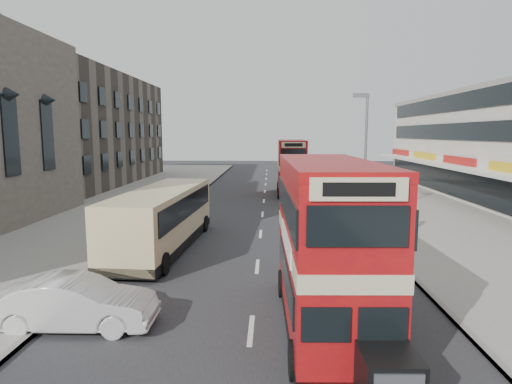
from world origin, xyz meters
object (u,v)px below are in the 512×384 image
(street_lamp, at_px, (365,147))
(pedestrian_far, at_px, (363,186))
(car_right_b, at_px, (321,200))
(car_left_front, at_px, (76,303))
(pedestrian_near, at_px, (406,215))
(coach, at_px, (162,216))
(car_right_c, at_px, (313,184))
(car_right_a, at_px, (342,218))
(bus_second, at_px, (291,167))
(bus_main, at_px, (327,244))
(cyclist, at_px, (335,208))

(street_lamp, bearing_deg, pedestrian_far, 78.12)
(car_right_b, bearing_deg, car_left_front, -28.45)
(street_lamp, xyz_separation_m, pedestrian_near, (1.69, -3.53, -3.72))
(coach, height_order, car_right_c, coach)
(car_left_front, relative_size, pedestrian_far, 2.73)
(car_right_a, height_order, pedestrian_far, pedestrian_far)
(bus_second, bearing_deg, bus_main, 89.67)
(pedestrian_far, bearing_deg, car_left_front, -105.36)
(street_lamp, relative_size, car_right_c, 2.13)
(street_lamp, distance_m, car_right_b, 6.88)
(car_left_front, bearing_deg, car_right_a, -37.28)
(bus_second, distance_m, car_right_b, 7.61)
(bus_second, xyz_separation_m, pedestrian_far, (6.30, -1.36, -1.57))
(bus_second, bearing_deg, car_right_a, 99.22)
(car_right_b, distance_m, pedestrian_near, 9.39)
(bus_main, relative_size, car_right_a, 1.86)
(coach, relative_size, car_right_a, 2.26)
(pedestrian_near, relative_size, cyclist, 0.82)
(car_left_front, bearing_deg, pedestrian_far, -28.27)
(bus_second, relative_size, pedestrian_far, 5.29)
(coach, relative_size, pedestrian_near, 5.68)
(car_right_b, distance_m, cyclist, 4.78)
(bus_main, bearing_deg, car_right_c, -96.41)
(car_right_a, xyz_separation_m, car_right_c, (-0.04, 17.55, -0.02))
(pedestrian_near, xyz_separation_m, pedestrian_far, (0.58, 14.31, -0.08))
(pedestrian_near, bearing_deg, street_lamp, -102.65)
(street_lamp, xyz_separation_m, cyclist, (-1.71, 0.30, -4.02))
(car_right_b, bearing_deg, pedestrian_near, 19.42)
(street_lamp, distance_m, coach, 13.75)
(car_right_a, distance_m, pedestrian_near, 3.56)
(street_lamp, bearing_deg, car_right_b, 112.06)
(bus_main, bearing_deg, pedestrian_far, -105.62)
(car_right_a, height_order, car_right_c, car_right_a)
(car_right_c, bearing_deg, car_left_front, -10.21)
(street_lamp, distance_m, car_right_a, 5.17)
(bus_main, distance_m, car_right_a, 13.48)
(street_lamp, xyz_separation_m, car_left_front, (-11.59, -16.00, -4.03))
(coach, relative_size, car_right_b, 2.40)
(car_left_front, distance_m, car_right_c, 32.46)
(pedestrian_near, bearing_deg, cyclist, -86.64)
(pedestrian_far, bearing_deg, street_lamp, -89.87)
(car_right_c, height_order, pedestrian_near, pedestrian_near)
(car_right_b, bearing_deg, car_right_a, -1.65)
(car_right_c, relative_size, pedestrian_far, 2.29)
(bus_second, bearing_deg, pedestrian_far, 168.11)
(bus_main, height_order, coach, bus_main)
(car_right_a, xyz_separation_m, pedestrian_near, (3.41, -0.93, 0.40))
(bus_main, xyz_separation_m, coach, (-6.89, 8.46, -0.87))
(bus_main, relative_size, bus_second, 0.97)
(car_right_b, xyz_separation_m, car_right_c, (0.29, 9.87, 0.05))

